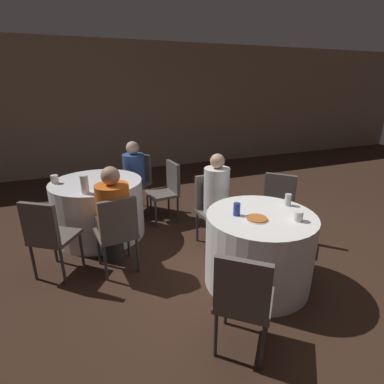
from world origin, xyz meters
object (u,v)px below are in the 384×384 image
object	(u,v)px
pizza_plate_near	(257,219)
chair_far_east	(168,186)
soda_can_blue	(237,209)
chair_far_northeast	(138,177)
bottle_far	(85,184)
chair_near_northeast	(277,203)
chair_far_south	(117,228)
soda_can_silver	(288,200)
person_white_shirt	(219,204)
table_near	(258,249)
chair_near_north	(212,203)
table_far	(99,208)
chair_far_southwest	(48,233)
person_blue_shirt	(132,178)
chair_near_southwest	(243,297)

from	to	relation	value
pizza_plate_near	chair_far_east	bearing A→B (deg)	98.95
pizza_plate_near	soda_can_blue	bearing A→B (deg)	129.33
chair_far_northeast	bottle_far	distance (m)	1.44
chair_near_northeast	chair_far_south	world-z (taller)	same
chair_far_east	soda_can_silver	bearing A→B (deg)	-160.49
person_white_shirt	pizza_plate_near	xyz separation A→B (m)	(-0.05, -0.84, 0.18)
table_near	chair_near_north	world-z (taller)	chair_near_north
pizza_plate_near	bottle_far	distance (m)	1.94
table_far	chair_far_east	bearing A→B (deg)	5.46
chair_far_northeast	soda_can_blue	size ratio (longest dim) A/B	7.18
chair_near_northeast	chair_near_north	bearing A→B (deg)	25.64
chair_far_south	chair_far_northeast	world-z (taller)	same
soda_can_silver	bottle_far	bearing A→B (deg)	148.91
chair_far_southwest	person_blue_shirt	distance (m)	1.81
chair_near_north	pizza_plate_near	size ratio (longest dim) A/B	4.05
chair_near_north	chair_far_southwest	xyz separation A→B (m)	(-1.87, -0.09, 0.00)
chair_near_southwest	chair_far_east	world-z (taller)	same
chair_far_southwest	person_blue_shirt	size ratio (longest dim) A/B	0.79
person_blue_shirt	chair_near_northeast	bearing A→B (deg)	176.03
chair_far_east	person_white_shirt	bearing A→B (deg)	-166.81
table_far	chair_near_southwest	world-z (taller)	chair_near_southwest
chair_near_north	chair_far_east	xyz separation A→B (m)	(-0.32, 0.83, 0.00)
chair_near_southwest	soda_can_blue	bearing A→B (deg)	104.73
pizza_plate_near	chair_far_northeast	bearing A→B (deg)	103.57
table_near	table_far	xyz separation A→B (m)	(-1.37, 1.67, 0.00)
chair_near_north	chair_near_northeast	xyz separation A→B (m)	(0.76, -0.30, 0.00)
table_far	soda_can_silver	world-z (taller)	soda_can_silver
person_white_shirt	person_blue_shirt	xyz separation A→B (m)	(-0.75, 1.50, -0.02)
chair_far_south	soda_can_blue	bearing A→B (deg)	-35.74
person_white_shirt	chair_far_south	bearing A→B (deg)	0.23
chair_near_north	chair_far_northeast	xyz separation A→B (m)	(-0.63, 1.45, 0.00)
soda_can_silver	bottle_far	distance (m)	2.23
chair_far_south	chair_near_north	bearing A→B (deg)	5.99
soda_can_blue	chair_near_southwest	bearing A→B (deg)	-116.06
person_white_shirt	soda_can_blue	xyz separation A→B (m)	(-0.17, -0.69, 0.23)
chair_near_southwest	chair_near_northeast	world-z (taller)	same
chair_far_east	pizza_plate_near	xyz separation A→B (m)	(0.29, -1.83, 0.23)
table_near	chair_near_northeast	size ratio (longest dim) A/B	1.21
chair_far_east	soda_can_blue	bearing A→B (deg)	-179.92
table_near	chair_far_south	size ratio (longest dim) A/B	1.21
chair_near_north	chair_far_northeast	distance (m)	1.58
chair_near_northeast	chair_far_northeast	bearing A→B (deg)	-4.39
soda_can_silver	table_near	bearing A→B (deg)	-165.14
table_near	chair_near_northeast	distance (m)	0.95
table_far	chair_far_east	world-z (taller)	chair_far_east
table_far	person_white_shirt	bearing A→B (deg)	-34.14
chair_near_southwest	chair_far_south	size ratio (longest dim) A/B	1.00
soda_can_blue	table_near	bearing A→B (deg)	-20.28
chair_near_north	chair_far_east	world-z (taller)	same
chair_far_northeast	soda_can_silver	size ratio (longest dim) A/B	7.18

